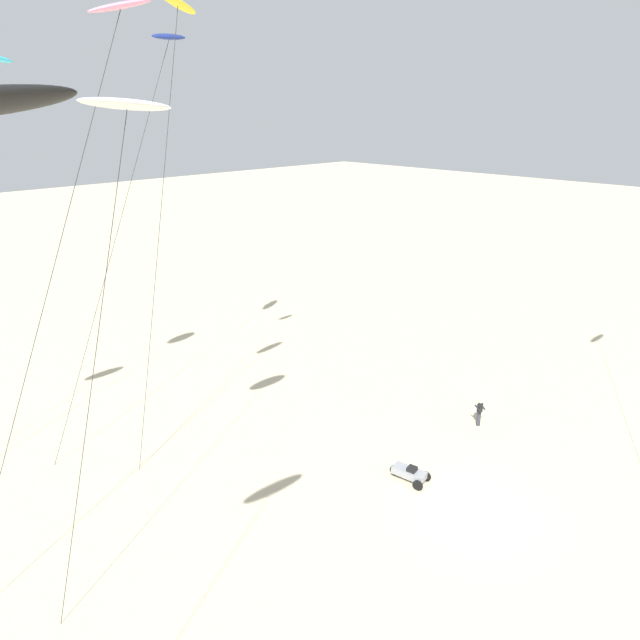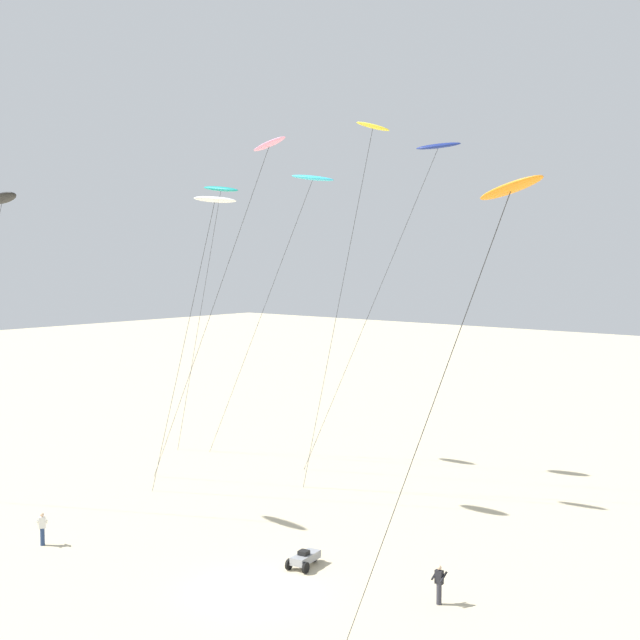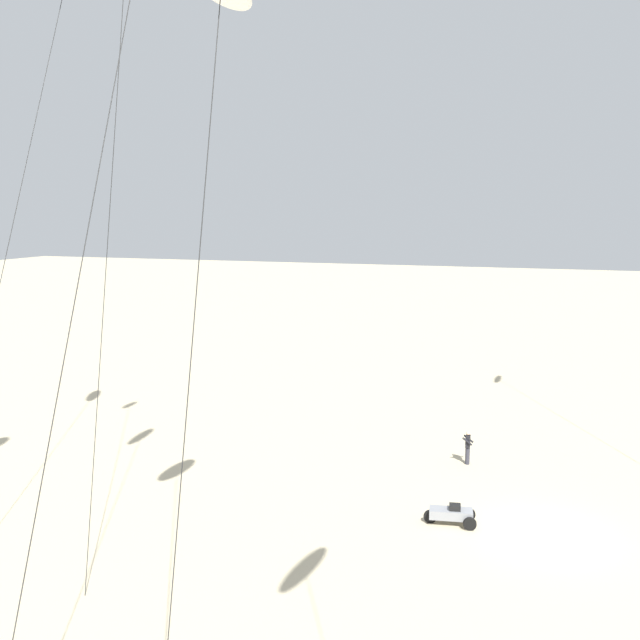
{
  "view_description": "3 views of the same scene",
  "coord_description": "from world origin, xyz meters",
  "px_view_note": "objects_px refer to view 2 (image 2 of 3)",
  "views": [
    {
      "loc": [
        -20.02,
        -10.21,
        17.59
      ],
      "look_at": [
        -1.51,
        8.59,
        7.63
      ],
      "focal_mm": 31.57,
      "sensor_mm": 36.0,
      "label": 1
    },
    {
      "loc": [
        25.96,
        -26.33,
        14.55
      ],
      "look_at": [
        -0.0,
        4.35,
        11.54
      ],
      "focal_mm": 48.88,
      "sensor_mm": 36.0,
      "label": 2
    },
    {
      "loc": [
        -27.75,
        -0.38,
        12.41
      ],
      "look_at": [
        0.55,
        9.28,
        7.81
      ],
      "focal_mm": 40.89,
      "sensor_mm": 36.0,
      "label": 3
    }
  ],
  "objects_px": {
    "kite_white": "(214,201)",
    "beach_buggy": "(305,558)",
    "kite_orange": "(506,200)",
    "kite_teal": "(220,191)",
    "kite_yellow": "(371,136)",
    "kite_flyer_nearest": "(439,583)",
    "kite_flyer_middle": "(42,528)",
    "kite_navy": "(437,150)",
    "kite_black": "(2,200)",
    "kite_pink": "(267,151)",
    "kite_cyan": "(312,180)"
  },
  "relations": [
    {
      "from": "kite_flyer_middle",
      "to": "beach_buggy",
      "type": "xyz_separation_m",
      "value": [
        12.07,
        6.22,
        -0.46
      ]
    },
    {
      "from": "kite_pink",
      "to": "kite_white",
      "type": "bearing_deg",
      "value": -117.61
    },
    {
      "from": "kite_pink",
      "to": "kite_cyan",
      "type": "distance_m",
      "value": 7.91
    },
    {
      "from": "kite_teal",
      "to": "beach_buggy",
      "type": "xyz_separation_m",
      "value": [
        19.15,
        -12.85,
        -18.64
      ]
    },
    {
      "from": "kite_orange",
      "to": "kite_black",
      "type": "xyz_separation_m",
      "value": [
        -32.12,
        3.1,
        1.46
      ]
    },
    {
      "from": "kite_pink",
      "to": "kite_white",
      "type": "distance_m",
      "value": 4.37
    },
    {
      "from": "kite_white",
      "to": "beach_buggy",
      "type": "bearing_deg",
      "value": -22.42
    },
    {
      "from": "kite_flyer_middle",
      "to": "kite_yellow",
      "type": "bearing_deg",
      "value": 66.35
    },
    {
      "from": "kite_orange",
      "to": "kite_flyer_nearest",
      "type": "height_order",
      "value": "kite_orange"
    },
    {
      "from": "kite_yellow",
      "to": "kite_flyer_middle",
      "type": "relative_size",
      "value": 13.43
    },
    {
      "from": "kite_teal",
      "to": "kite_navy",
      "type": "relative_size",
      "value": 0.91
    },
    {
      "from": "kite_white",
      "to": "beach_buggy",
      "type": "relative_size",
      "value": 8.53
    },
    {
      "from": "kite_pink",
      "to": "kite_black",
      "type": "bearing_deg",
      "value": -125.77
    },
    {
      "from": "kite_white",
      "to": "kite_flyer_nearest",
      "type": "height_order",
      "value": "kite_white"
    },
    {
      "from": "kite_pink",
      "to": "kite_cyan",
      "type": "bearing_deg",
      "value": 111.36
    },
    {
      "from": "kite_navy",
      "to": "kite_white",
      "type": "bearing_deg",
      "value": -127.12
    },
    {
      "from": "kite_navy",
      "to": "beach_buggy",
      "type": "distance_m",
      "value": 25.52
    },
    {
      "from": "kite_navy",
      "to": "beach_buggy",
      "type": "xyz_separation_m",
      "value": [
        2.66,
        -15.08,
        -20.41
      ]
    },
    {
      "from": "kite_navy",
      "to": "kite_flyer_middle",
      "type": "bearing_deg",
      "value": -113.84
    },
    {
      "from": "kite_orange",
      "to": "kite_teal",
      "type": "bearing_deg",
      "value": 148.4
    },
    {
      "from": "kite_navy",
      "to": "kite_cyan",
      "type": "height_order",
      "value": "kite_navy"
    },
    {
      "from": "kite_white",
      "to": "kite_yellow",
      "type": "bearing_deg",
      "value": 46.72
    },
    {
      "from": "kite_white",
      "to": "kite_yellow",
      "type": "relative_size",
      "value": 0.8
    },
    {
      "from": "kite_cyan",
      "to": "kite_pink",
      "type": "bearing_deg",
      "value": -68.64
    },
    {
      "from": "kite_black",
      "to": "kite_yellow",
      "type": "xyz_separation_m",
      "value": [
        13.28,
        15.65,
        3.87
      ]
    },
    {
      "from": "kite_black",
      "to": "kite_flyer_nearest",
      "type": "height_order",
      "value": "kite_black"
    },
    {
      "from": "kite_navy",
      "to": "kite_black",
      "type": "xyz_separation_m",
      "value": [
        -15.16,
        -19.73,
        -3.31
      ]
    },
    {
      "from": "kite_orange",
      "to": "kite_white",
      "type": "distance_m",
      "value": 27.87
    },
    {
      "from": "kite_cyan",
      "to": "kite_white",
      "type": "height_order",
      "value": "kite_cyan"
    },
    {
      "from": "beach_buggy",
      "to": "kite_black",
      "type": "bearing_deg",
      "value": -165.39
    },
    {
      "from": "kite_teal",
      "to": "kite_navy",
      "type": "height_order",
      "value": "kite_navy"
    },
    {
      "from": "kite_teal",
      "to": "kite_flyer_nearest",
      "type": "height_order",
      "value": "kite_teal"
    },
    {
      "from": "kite_navy",
      "to": "kite_flyer_middle",
      "type": "relative_size",
      "value": 12.82
    },
    {
      "from": "kite_flyer_middle",
      "to": "kite_white",
      "type": "bearing_deg",
      "value": 82.77
    },
    {
      "from": "kite_pink",
      "to": "kite_flyer_nearest",
      "type": "relative_size",
      "value": 12.83
    },
    {
      "from": "kite_black",
      "to": "kite_flyer_nearest",
      "type": "bearing_deg",
      "value": 11.3
    },
    {
      "from": "kite_navy",
      "to": "kite_flyer_nearest",
      "type": "xyz_separation_m",
      "value": [
        9.79,
        -14.74,
        -19.95
      ]
    },
    {
      "from": "kite_white",
      "to": "kite_yellow",
      "type": "xyz_separation_m",
      "value": [
        6.19,
        6.58,
        3.78
      ]
    },
    {
      "from": "kite_black",
      "to": "kite_flyer_middle",
      "type": "height_order",
      "value": "kite_black"
    },
    {
      "from": "kite_teal",
      "to": "kite_pink",
      "type": "distance_m",
      "value": 11.48
    },
    {
      "from": "kite_navy",
      "to": "kite_white",
      "type": "xyz_separation_m",
      "value": [
        -8.07,
        -10.66,
        -3.22
      ]
    },
    {
      "from": "kite_teal",
      "to": "kite_flyer_nearest",
      "type": "bearing_deg",
      "value": -25.44
    },
    {
      "from": "beach_buggy",
      "to": "kite_teal",
      "type": "bearing_deg",
      "value": 146.15
    },
    {
      "from": "kite_orange",
      "to": "kite_pink",
      "type": "relative_size",
      "value": 0.79
    },
    {
      "from": "kite_black",
      "to": "kite_yellow",
      "type": "bearing_deg",
      "value": 49.67
    },
    {
      "from": "kite_teal",
      "to": "kite_pink",
      "type": "relative_size",
      "value": 0.91
    },
    {
      "from": "kite_pink",
      "to": "kite_cyan",
      "type": "relative_size",
      "value": 1.07
    },
    {
      "from": "kite_teal",
      "to": "kite_orange",
      "type": "relative_size",
      "value": 1.16
    },
    {
      "from": "kite_teal",
      "to": "kite_pink",
      "type": "xyz_separation_m",
      "value": [
        9.91,
        -5.6,
        1.54
      ]
    },
    {
      "from": "kite_black",
      "to": "kite_navy",
      "type": "bearing_deg",
      "value": 52.46
    }
  ]
}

